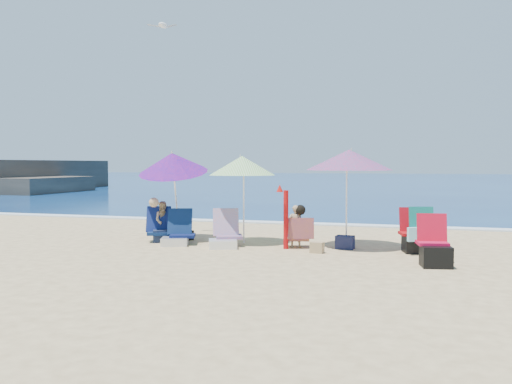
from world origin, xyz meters
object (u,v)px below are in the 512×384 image
(umbrella_striped, at_px, (242,166))
(seagull, at_px, (163,25))
(umbrella_blue, at_px, (173,163))
(person_center, at_px, (297,227))
(umbrella_turquoise, at_px, (349,160))
(camp_chair_right, at_px, (416,236))
(camp_chair_left, at_px, (435,251))
(person_left, at_px, (162,221))
(chair_navy, at_px, (178,235))
(chair_rainbow, at_px, (225,237))
(furled_umbrella, at_px, (285,214))

(umbrella_striped, xyz_separation_m, seagull, (-2.18, 0.76, 3.25))
(umbrella_blue, relative_size, person_center, 2.41)
(umbrella_turquoise, relative_size, seagull, 3.25)
(person_center, relative_size, seagull, 1.29)
(umbrella_turquoise, relative_size, person_center, 2.52)
(person_center, height_order, seagull, seagull)
(camp_chair_right, distance_m, seagull, 7.38)
(camp_chair_left, bearing_deg, umbrella_turquoise, 134.19)
(person_left, distance_m, seagull, 4.57)
(umbrella_striped, xyz_separation_m, chair_navy, (-1.21, -0.61, -1.44))
(seagull, bearing_deg, chair_navy, -54.81)
(person_center, bearing_deg, chair_rainbow, -167.53)
(umbrella_striped, relative_size, person_center, 2.18)
(umbrella_blue, height_order, camp_chair_left, umbrella_blue)
(umbrella_striped, height_order, furled_umbrella, umbrella_striped)
(camp_chair_left, distance_m, camp_chair_right, 1.33)
(camp_chair_left, xyz_separation_m, person_left, (-5.59, 1.40, 0.18))
(furled_umbrella, relative_size, person_left, 1.33)
(umbrella_blue, xyz_separation_m, camp_chair_right, (5.12, -0.28, -1.38))
(furled_umbrella, height_order, camp_chair_right, furled_umbrella)
(umbrella_turquoise, height_order, furled_umbrella, umbrella_turquoise)
(person_left, xyz_separation_m, seagull, (-0.41, 0.94, 4.45))
(furled_umbrella, relative_size, camp_chair_left, 1.51)
(chair_navy, bearing_deg, person_center, 7.23)
(furled_umbrella, relative_size, person_center, 1.48)
(umbrella_blue, xyz_separation_m, person_center, (2.84, -0.30, -1.28))
(seagull, bearing_deg, camp_chair_left, -21.29)
(person_left, bearing_deg, seagull, 113.49)
(chair_rainbow, distance_m, person_left, 1.68)
(furled_umbrella, distance_m, person_center, 0.42)
(umbrella_blue, height_order, chair_navy, umbrella_blue)
(chair_navy, distance_m, person_left, 0.75)
(umbrella_turquoise, xyz_separation_m, seagull, (-4.40, 0.69, 3.13))
(umbrella_turquoise, distance_m, umbrella_blue, 3.82)
(person_left, relative_size, seagull, 1.44)
(chair_rainbow, distance_m, camp_chair_left, 4.10)
(furled_umbrella, distance_m, seagull, 5.44)
(person_center, bearing_deg, furled_umbrella, -130.41)
(chair_rainbow, xyz_separation_m, camp_chair_left, (3.99, -0.96, 0.05))
(furled_umbrella, height_order, seagull, seagull)
(umbrella_blue, bearing_deg, person_center, -5.98)
(umbrella_blue, relative_size, chair_rainbow, 2.14)
(camp_chair_left, distance_m, person_center, 2.87)
(umbrella_blue, bearing_deg, camp_chair_left, -16.17)
(chair_navy, relative_size, camp_chair_left, 1.02)
(camp_chair_right, relative_size, person_center, 1.03)
(chair_rainbow, relative_size, camp_chair_left, 1.14)
(umbrella_striped, bearing_deg, camp_chair_left, -22.38)
(camp_chair_right, bearing_deg, chair_navy, -175.96)
(furled_umbrella, height_order, camp_chair_left, furled_umbrella)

